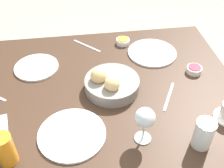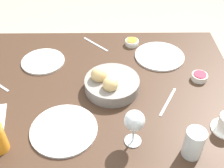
# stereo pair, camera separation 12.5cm
# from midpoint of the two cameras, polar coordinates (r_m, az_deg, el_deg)

# --- Properties ---
(dining_table) EXTENTS (1.25, 0.95, 0.71)m
(dining_table) POSITION_cam_midpoint_polar(r_m,az_deg,el_deg) (1.34, 0.77, -3.77)
(dining_table) COLOR #3D281C
(dining_table) RESTS_ON ground_plane
(bread_basket) EXTENTS (0.25, 0.25, 0.11)m
(bread_basket) POSITION_cam_midpoint_polar(r_m,az_deg,el_deg) (1.25, 2.61, -0.04)
(bread_basket) COLOR gray
(bread_basket) RESTS_ON dining_table
(plate_near_left) EXTENTS (0.25, 0.25, 0.01)m
(plate_near_left) POSITION_cam_midpoint_polar(r_m,az_deg,el_deg) (1.49, 12.02, 5.48)
(plate_near_left) COLOR white
(plate_near_left) RESTS_ON dining_table
(plate_near_right) EXTENTS (0.22, 0.22, 0.01)m
(plate_near_right) POSITION_cam_midpoint_polar(r_m,az_deg,el_deg) (1.45, -11.45, 4.44)
(plate_near_right) COLOR white
(plate_near_right) RESTS_ON dining_table
(plate_far_center) EXTENTS (0.26, 0.26, 0.01)m
(plate_far_center) POSITION_cam_midpoint_polar(r_m,az_deg,el_deg) (1.11, -6.55, -9.36)
(plate_far_center) COLOR white
(plate_far_center) RESTS_ON dining_table
(water_tumbler) EXTENTS (0.07, 0.07, 0.12)m
(water_tumbler) POSITION_cam_midpoint_polar(r_m,az_deg,el_deg) (1.05, 19.66, -11.46)
(water_tumbler) COLOR silver
(water_tumbler) RESTS_ON dining_table
(wine_glass) EXTENTS (0.08, 0.08, 0.16)m
(wine_glass) POSITION_cam_midpoint_polar(r_m,az_deg,el_deg) (1.00, 8.20, -7.74)
(wine_glass) COLOR silver
(wine_glass) RESTS_ON dining_table
(jam_bowl_berry) EXTENTS (0.07, 0.07, 0.03)m
(jam_bowl_berry) POSITION_cam_midpoint_polar(r_m,az_deg,el_deg) (1.40, 19.83, 1.29)
(jam_bowl_berry) COLOR white
(jam_bowl_berry) RESTS_ON dining_table
(jam_bowl_honey) EXTENTS (0.07, 0.07, 0.03)m
(jam_bowl_honey) POSITION_cam_midpoint_polar(r_m,az_deg,el_deg) (1.56, 6.39, 8.33)
(jam_bowl_honey) COLOR white
(jam_bowl_honey) RESTS_ON dining_table
(fork_silver) EXTENTS (0.14, 0.14, 0.00)m
(fork_silver) POSITION_cam_midpoint_polar(r_m,az_deg,el_deg) (1.56, -1.05, 8.00)
(fork_silver) COLOR #B7B7BC
(fork_silver) RESTS_ON dining_table
(knife_silver) EXTENTS (0.10, 0.17, 0.00)m
(knife_silver) POSITION_cam_midpoint_polar(r_m,az_deg,el_deg) (1.25, 14.15, -3.61)
(knife_silver) COLOR #B7B7BC
(knife_silver) RESTS_ON dining_table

